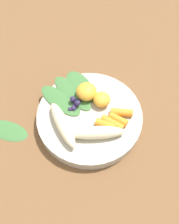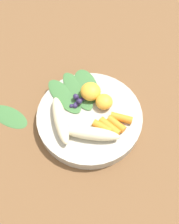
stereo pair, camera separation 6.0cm
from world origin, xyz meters
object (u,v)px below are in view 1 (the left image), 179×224
Objects in this scene: banana_peeled_right at (63,124)px; orange_segment_near at (86,92)px; banana_peeled_left at (97,133)px; kale_leaf_stray at (7,130)px; bowl at (90,117)px.

orange_segment_near is at bearing 123.09° from banana_peeled_right.
orange_segment_near reaches higher than banana_peeled_right.
orange_segment_near is (-0.04, 0.10, 0.00)m from banana_peeled_right.
banana_peeled_left is 2.51× the size of orange_segment_near.
orange_segment_near is 0.47× the size of kale_leaf_stray.
banana_peeled_right is at bearing -163.81° from kale_leaf_stray.
banana_peeled_left is 1.00× the size of banana_peeled_right.
bowl is 5.08× the size of orange_segment_near.
bowl is 2.02× the size of banana_peeled_left.
banana_peeled_left is at bearing -20.05° from bowl.
bowl is 2.37× the size of kale_leaf_stray.
orange_segment_near is (-0.11, 0.05, 0.00)m from banana_peeled_left.
banana_peeled_left is 1.17× the size of kale_leaf_stray.
banana_peeled_left and banana_peeled_right have the same top height.
banana_peeled_right is at bearing 161.75° from banana_peeled_left.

